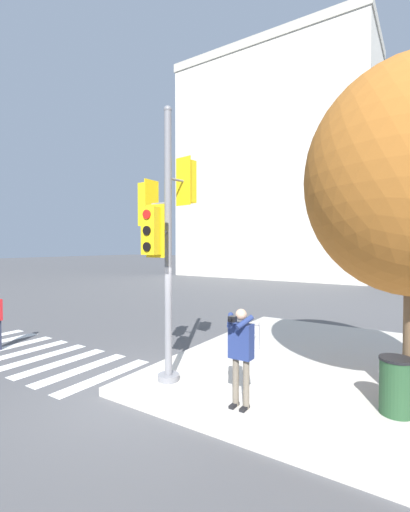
% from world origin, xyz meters
% --- Properties ---
extents(ground_plane, '(160.00, 160.00, 0.00)m').
position_xyz_m(ground_plane, '(0.00, 0.00, 0.00)').
color(ground_plane, '#4C4C4F').
extents(sidewalk_corner, '(8.00, 8.00, 0.17)m').
position_xyz_m(sidewalk_corner, '(3.50, 3.50, 0.09)').
color(sidewalk_corner, '#BCB7AD').
rests_on(sidewalk_corner, ground_plane).
extents(crosswalk_stripes, '(6.11, 2.51, 0.01)m').
position_xyz_m(crosswalk_stripes, '(-4.07, 0.24, 0.00)').
color(crosswalk_stripes, silver).
rests_on(crosswalk_stripes, ground_plane).
extents(traffic_signal_pole, '(1.00, 1.45, 5.58)m').
position_xyz_m(traffic_signal_pole, '(0.31, 0.54, 3.33)').
color(traffic_signal_pole, slate).
rests_on(traffic_signal_pole, sidewalk_corner).
extents(person_photographer, '(0.50, 0.53, 1.69)m').
position_xyz_m(person_photographer, '(2.18, 0.29, 1.18)').
color(person_photographer, black).
rests_on(person_photographer, sidewalk_corner).
extents(fire_hydrant, '(0.18, 0.24, 0.77)m').
position_xyz_m(fire_hydrant, '(1.04, 3.46, 0.55)').
color(fire_hydrant, '#99999E').
rests_on(fire_hydrant, sidewalk_corner).
extents(trash_bin, '(0.53, 0.53, 0.93)m').
position_xyz_m(trash_bin, '(4.43, 1.46, 0.64)').
color(trash_bin, '#234728').
rests_on(trash_bin, sidewalk_corner).
extents(building_left, '(17.89, 9.03, 20.97)m').
position_xyz_m(building_left, '(-7.62, 26.83, 10.50)').
color(building_left, beige).
rests_on(building_left, ground_plane).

